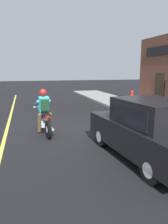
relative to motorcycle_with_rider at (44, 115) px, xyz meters
The scene contains 7 objects.
ground_plane 0.86m from the motorcycle_with_rider, 34.92° to the left, with size 80.00×80.00×0.00m, color black.
sidewalk_curb 6.53m from the motorcycle_with_rider, 30.52° to the left, with size 2.60×22.00×0.14m, color gray.
lane_stripe 3.64m from the motorcycle_with_rider, 112.52° to the left, with size 0.12×19.80×0.01m, color #D1C64C.
motorcycle_with_rider is the anchor object (origin of this frame).
car_hatchback 3.86m from the motorcycle_with_rider, 52.08° to the right, with size 1.94×3.90×1.57m.
traffic_cone 6.13m from the motorcycle_with_rider, 17.25° to the left, with size 0.36×0.36×0.60m.
fire_hydrant 7.58m from the motorcycle_with_rider, 38.12° to the left, with size 0.36×0.24×0.88m.
Camera 1 is at (-1.09, -8.12, 2.28)m, focal length 35.00 mm.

